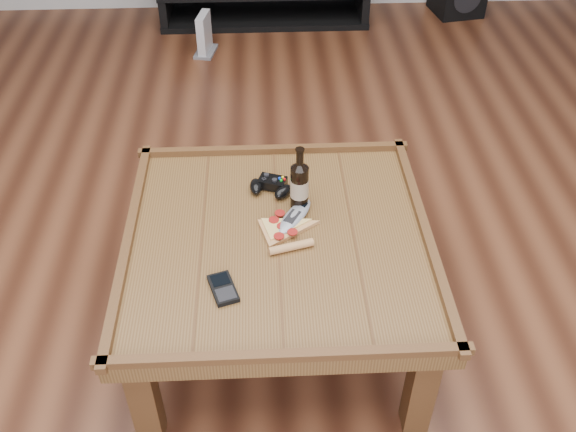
{
  "coord_description": "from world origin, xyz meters",
  "views": [
    {
      "loc": [
        -0.04,
        -1.54,
        1.87
      ],
      "look_at": [
        0.03,
        0.02,
        0.52
      ],
      "focal_mm": 40.0,
      "sensor_mm": 36.0,
      "label": 1
    }
  ],
  "objects_px": {
    "game_controller": "(271,186)",
    "smartphone": "(223,288)",
    "game_console": "(204,36)",
    "beer_bottle": "(299,184)",
    "pizza_slice": "(283,231)",
    "remote_control": "(295,216)",
    "coffee_table": "(278,250)"
  },
  "relations": [
    {
      "from": "game_console",
      "to": "remote_control",
      "type": "bearing_deg",
      "value": -67.16
    },
    {
      "from": "remote_control",
      "to": "game_console",
      "type": "xyz_separation_m",
      "value": [
        -0.44,
        2.16,
        -0.35
      ]
    },
    {
      "from": "game_controller",
      "to": "pizza_slice",
      "type": "relative_size",
      "value": 0.55
    },
    {
      "from": "smartphone",
      "to": "game_console",
      "type": "distance_m",
      "value": 2.5
    },
    {
      "from": "game_controller",
      "to": "pizza_slice",
      "type": "bearing_deg",
      "value": -61.54
    },
    {
      "from": "beer_bottle",
      "to": "game_controller",
      "type": "distance_m",
      "value": 0.15
    },
    {
      "from": "coffee_table",
      "to": "remote_control",
      "type": "bearing_deg",
      "value": 55.45
    },
    {
      "from": "beer_bottle",
      "to": "smartphone",
      "type": "relative_size",
      "value": 1.7
    },
    {
      "from": "pizza_slice",
      "to": "game_controller",
      "type": "bearing_deg",
      "value": 83.61
    },
    {
      "from": "coffee_table",
      "to": "remote_control",
      "type": "xyz_separation_m",
      "value": [
        0.06,
        0.09,
        0.07
      ]
    },
    {
      "from": "pizza_slice",
      "to": "smartphone",
      "type": "distance_m",
      "value": 0.31
    },
    {
      "from": "beer_bottle",
      "to": "pizza_slice",
      "type": "xyz_separation_m",
      "value": [
        -0.06,
        -0.14,
        -0.09
      ]
    },
    {
      "from": "beer_bottle",
      "to": "remote_control",
      "type": "height_order",
      "value": "beer_bottle"
    },
    {
      "from": "coffee_table",
      "to": "smartphone",
      "type": "distance_m",
      "value": 0.29
    },
    {
      "from": "pizza_slice",
      "to": "smartphone",
      "type": "xyz_separation_m",
      "value": [
        -0.19,
        -0.25,
        -0.0
      ]
    },
    {
      "from": "pizza_slice",
      "to": "game_console",
      "type": "relative_size",
      "value": 1.16
    },
    {
      "from": "game_controller",
      "to": "smartphone",
      "type": "xyz_separation_m",
      "value": [
        -0.16,
        -0.47,
        -0.01
      ]
    },
    {
      "from": "remote_control",
      "to": "game_console",
      "type": "bearing_deg",
      "value": 132.2
    },
    {
      "from": "game_controller",
      "to": "remote_control",
      "type": "relative_size",
      "value": 0.78
    },
    {
      "from": "beer_bottle",
      "to": "game_console",
      "type": "distance_m",
      "value": 2.18
    },
    {
      "from": "coffee_table",
      "to": "smartphone",
      "type": "bearing_deg",
      "value": -127.21
    },
    {
      "from": "remote_control",
      "to": "pizza_slice",
      "type": "bearing_deg",
      "value": -91.03
    },
    {
      "from": "game_console",
      "to": "beer_bottle",
      "type": "bearing_deg",
      "value": -66.28
    },
    {
      "from": "remote_control",
      "to": "game_console",
      "type": "distance_m",
      "value": 2.23
    },
    {
      "from": "beer_bottle",
      "to": "smartphone",
      "type": "height_order",
      "value": "beer_bottle"
    },
    {
      "from": "game_controller",
      "to": "game_console",
      "type": "bearing_deg",
      "value": 120.02
    },
    {
      "from": "beer_bottle",
      "to": "game_console",
      "type": "height_order",
      "value": "beer_bottle"
    },
    {
      "from": "pizza_slice",
      "to": "remote_control",
      "type": "distance_m",
      "value": 0.08
    },
    {
      "from": "pizza_slice",
      "to": "remote_control",
      "type": "bearing_deg",
      "value": 43.14
    },
    {
      "from": "game_controller",
      "to": "game_console",
      "type": "height_order",
      "value": "game_controller"
    },
    {
      "from": "coffee_table",
      "to": "game_console",
      "type": "height_order",
      "value": "coffee_table"
    },
    {
      "from": "beer_bottle",
      "to": "game_controller",
      "type": "xyz_separation_m",
      "value": [
        -0.1,
        0.09,
        -0.07
      ]
    }
  ]
}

